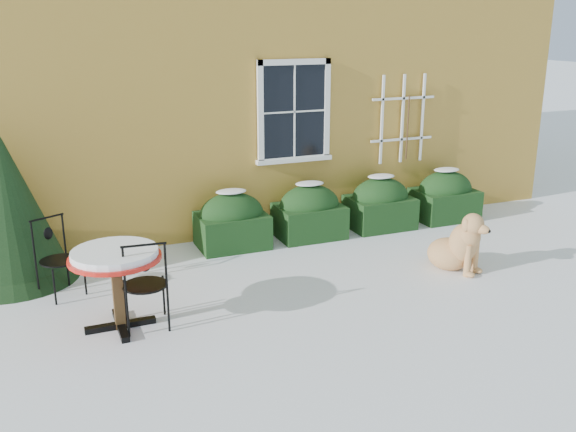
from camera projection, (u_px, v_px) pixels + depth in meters
name	position (u px, v px, depth m)	size (l,w,h in m)	color
ground	(319.00, 309.00, 7.80)	(80.00, 80.00, 0.00)	white
house	(177.00, 28.00, 13.06)	(12.40, 8.40, 6.40)	gold
hedge_row	(345.00, 208.00, 10.54)	(4.95, 0.80, 0.91)	black
evergreen_shrub	(7.00, 219.00, 8.47)	(1.73, 1.73, 2.10)	black
bistro_table	(115.00, 263.00, 7.09)	(1.02, 1.02, 0.95)	black
patio_chair_near	(145.00, 284.00, 7.19)	(0.52, 0.51, 1.07)	black
patio_chair_far	(57.00, 257.00, 8.08)	(0.60, 0.59, 1.00)	black
dog	(458.00, 246.00, 8.91)	(0.76, 0.98, 0.89)	tan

